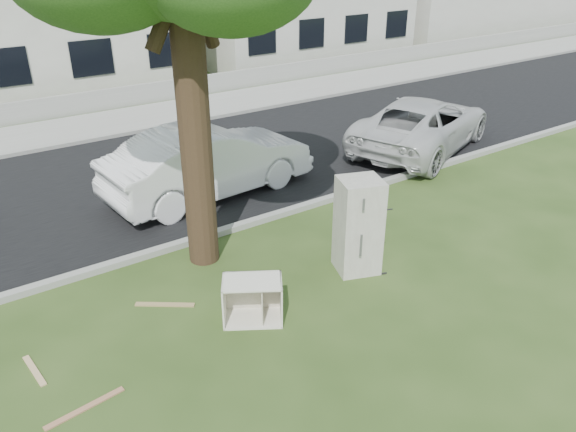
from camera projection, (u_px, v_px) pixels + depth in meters
ground at (276, 298)px, 9.24m from camera, size 120.00×120.00×0.00m
road at (141, 180)px, 13.66m from camera, size 120.00×7.00×0.01m
kerb_near at (208, 238)px, 11.05m from camera, size 120.00×0.18×0.12m
kerb_far at (95, 141)px, 16.27m from camera, size 120.00×0.18×0.12m
sidewalk at (80, 128)px, 17.34m from camera, size 120.00×2.80×0.01m
low_wall at (64, 106)px, 18.36m from camera, size 120.00×0.15×0.70m
fridge at (358, 226)px, 9.67m from camera, size 0.89×0.86×1.72m
cabinet at (253, 300)px, 8.58m from camera, size 1.06×0.95×0.70m
plank_a at (85, 408)px, 7.07m from camera, size 1.04×0.21×0.02m
plank_b at (165, 305)px, 9.05m from camera, size 0.83×0.64×0.02m
plank_c at (34, 371)px, 7.68m from camera, size 0.16×0.75×0.02m
car_center at (209, 161)px, 12.62m from camera, size 4.95×2.10×1.59m
car_right at (422, 124)px, 15.38m from camera, size 5.68×4.04×1.44m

